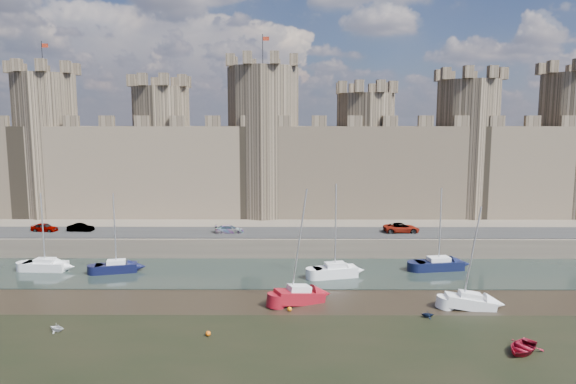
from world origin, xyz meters
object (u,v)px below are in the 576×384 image
at_px(sailboat_2, 335,270).
at_px(sailboat_5, 470,301).
at_px(car_0, 44,227).
at_px(sailboat_3, 439,264).
at_px(car_2, 229,229).
at_px(car_3, 401,228).
at_px(sailboat_0, 45,265).
at_px(sailboat_1, 116,267).
at_px(sailboat_4, 299,295).
at_px(car_1, 81,228).

height_order(sailboat_2, sailboat_5, sailboat_2).
relative_size(car_0, sailboat_2, 0.34).
bearing_deg(car_0, sailboat_2, -98.18).
height_order(sailboat_3, sailboat_5, sailboat_3).
height_order(car_0, car_2, car_0).
distance_m(car_2, sailboat_2, 17.54).
bearing_deg(car_3, sailboat_5, -177.50).
height_order(sailboat_0, sailboat_1, sailboat_1).
relative_size(sailboat_2, sailboat_4, 0.94).
xyz_separation_m(sailboat_2, sailboat_5, (11.67, -9.41, -0.12)).
distance_m(car_3, sailboat_3, 9.58).
xyz_separation_m(sailboat_1, sailboat_3, (37.14, 1.26, 0.01)).
height_order(car_2, sailboat_4, sailboat_4).
bearing_deg(car_1, car_2, -88.46).
xyz_separation_m(car_3, sailboat_5, (1.85, -21.30, -2.45)).
xyz_separation_m(car_1, sailboat_2, (33.14, -12.34, -2.24)).
xyz_separation_m(car_2, sailboat_1, (-11.79, -9.82, -2.30)).
bearing_deg(car_2, car_0, 83.83).
bearing_deg(car_3, car_0, 87.07).
relative_size(car_0, car_2, 0.93).
height_order(sailboat_0, sailboat_4, sailboat_4).
bearing_deg(car_2, sailboat_4, -159.88).
height_order(car_0, car_1, car_0).
height_order(car_1, sailboat_3, sailboat_3).
bearing_deg(sailboat_3, sailboat_0, 171.62).
bearing_deg(sailboat_2, car_3, 36.23).
distance_m(car_0, sailboat_3, 51.20).
xyz_separation_m(sailboat_2, sailboat_4, (-4.11, -8.10, -0.03)).
height_order(sailboat_0, sailboat_2, sailboat_2).
bearing_deg(sailboat_0, sailboat_3, 3.57).
xyz_separation_m(car_1, sailboat_0, (-0.18, -9.97, -2.33)).
distance_m(car_1, sailboat_4, 35.58).
distance_m(car_2, sailboat_1, 15.52).
bearing_deg(sailboat_5, sailboat_1, 166.68).
bearing_deg(sailboat_4, car_3, 31.21).
xyz_separation_m(car_2, car_3, (22.87, 0.37, 0.11)).
bearing_deg(sailboat_3, car_0, 160.37).
height_order(car_2, sailboat_0, sailboat_0).
height_order(car_3, sailboat_2, sailboat_2).
bearing_deg(car_3, sailboat_1, 103.94).
xyz_separation_m(sailboat_0, sailboat_3, (45.62, 0.58, 0.02)).
bearing_deg(sailboat_5, sailboat_2, 144.72).
bearing_deg(sailboat_5, sailboat_4, 178.84).
xyz_separation_m(sailboat_2, sailboat_3, (12.30, 2.95, -0.07)).
bearing_deg(car_0, car_2, -82.03).
bearing_deg(car_3, sailboat_0, 99.98).
bearing_deg(sailboat_1, sailboat_0, 161.05).
height_order(car_0, sailboat_0, sailboat_0).
xyz_separation_m(sailboat_0, sailboat_1, (8.49, -0.68, 0.01)).
xyz_separation_m(car_0, sailboat_0, (4.66, -9.92, -2.37)).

